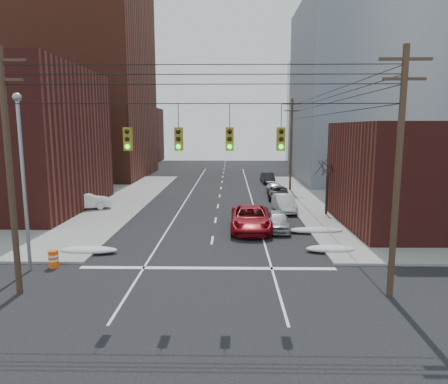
{
  "coord_description": "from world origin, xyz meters",
  "views": [
    {
      "loc": [
        1.25,
        -14.32,
        7.56
      ],
      "look_at": [
        0.77,
        14.14,
        3.0
      ],
      "focal_mm": 32.0,
      "sensor_mm": 36.0,
      "label": 1
    }
  ],
  "objects_px": {
    "parked_car_b": "(284,203)",
    "construction_barrel": "(54,259)",
    "parked_car_a": "(278,221)",
    "lot_car_a": "(85,201)",
    "parked_car_f": "(268,178)",
    "red_pickup": "(251,219)",
    "parked_car_c": "(278,193)",
    "lot_car_b": "(63,198)",
    "parked_car_d": "(275,189)",
    "parked_car_e": "(267,177)",
    "lot_car_d": "(49,195)"
  },
  "relations": [
    {
      "from": "red_pickup",
      "to": "lot_car_a",
      "type": "height_order",
      "value": "red_pickup"
    },
    {
      "from": "lot_car_d",
      "to": "parked_car_f",
      "type": "bearing_deg",
      "value": -49.6
    },
    {
      "from": "parked_car_b",
      "to": "construction_barrel",
      "type": "xyz_separation_m",
      "value": [
        -14.59,
        -15.05,
        -0.29
      ]
    },
    {
      "from": "parked_car_b",
      "to": "construction_barrel",
      "type": "relative_size",
      "value": 4.93
    },
    {
      "from": "parked_car_a",
      "to": "lot_car_a",
      "type": "bearing_deg",
      "value": 161.56
    },
    {
      "from": "parked_car_b",
      "to": "construction_barrel",
      "type": "bearing_deg",
      "value": -137.03
    },
    {
      "from": "parked_car_d",
      "to": "parked_car_a",
      "type": "bearing_deg",
      "value": -98.96
    },
    {
      "from": "lot_car_a",
      "to": "construction_barrel",
      "type": "distance_m",
      "value": 15.64
    },
    {
      "from": "parked_car_c",
      "to": "lot_car_a",
      "type": "distance_m",
      "value": 19.74
    },
    {
      "from": "red_pickup",
      "to": "parked_car_b",
      "type": "height_order",
      "value": "red_pickup"
    },
    {
      "from": "parked_car_a",
      "to": "lot_car_d",
      "type": "relative_size",
      "value": 0.98
    },
    {
      "from": "parked_car_a",
      "to": "lot_car_d",
      "type": "height_order",
      "value": "lot_car_d"
    },
    {
      "from": "parked_car_b",
      "to": "red_pickup",
      "type": "bearing_deg",
      "value": -119.49
    },
    {
      "from": "parked_car_f",
      "to": "parked_car_e",
      "type": "bearing_deg",
      "value": 87.98
    },
    {
      "from": "parked_car_d",
      "to": "parked_car_e",
      "type": "bearing_deg",
      "value": 86.58
    },
    {
      "from": "parked_car_f",
      "to": "lot_car_d",
      "type": "xyz_separation_m",
      "value": [
        -23.46,
        -16.04,
        0.16
      ]
    },
    {
      "from": "parked_car_b",
      "to": "lot_car_d",
      "type": "height_order",
      "value": "lot_car_d"
    },
    {
      "from": "parked_car_b",
      "to": "parked_car_e",
      "type": "xyz_separation_m",
      "value": [
        0.26,
        20.38,
        -0.1
      ]
    },
    {
      "from": "red_pickup",
      "to": "lot_car_d",
      "type": "distance_m",
      "value": 22.23
    },
    {
      "from": "parked_car_e",
      "to": "red_pickup",
      "type": "bearing_deg",
      "value": -101.82
    },
    {
      "from": "red_pickup",
      "to": "parked_car_b",
      "type": "distance_m",
      "value": 7.56
    },
    {
      "from": "lot_car_d",
      "to": "parked_car_a",
      "type": "bearing_deg",
      "value": -108.69
    },
    {
      "from": "lot_car_d",
      "to": "construction_barrel",
      "type": "xyz_separation_m",
      "value": [
        8.61,
        -18.37,
        -0.4
      ]
    },
    {
      "from": "lot_car_b",
      "to": "lot_car_d",
      "type": "relative_size",
      "value": 1.07
    },
    {
      "from": "parked_car_c",
      "to": "lot_car_b",
      "type": "distance_m",
      "value": 22.02
    },
    {
      "from": "parked_car_f",
      "to": "parked_car_d",
      "type": "bearing_deg",
      "value": -92.02
    },
    {
      "from": "parked_car_f",
      "to": "parked_car_a",
      "type": "bearing_deg",
      "value": -95.53
    },
    {
      "from": "parked_car_b",
      "to": "construction_barrel",
      "type": "height_order",
      "value": "parked_car_b"
    },
    {
      "from": "parked_car_c",
      "to": "lot_car_b",
      "type": "xyz_separation_m",
      "value": [
        -21.64,
        -4.07,
        0.12
      ]
    },
    {
      "from": "red_pickup",
      "to": "construction_barrel",
      "type": "relative_size",
      "value": 6.67
    },
    {
      "from": "red_pickup",
      "to": "lot_car_a",
      "type": "xyz_separation_m",
      "value": [
        -15.0,
        6.87,
        0.03
      ]
    },
    {
      "from": "parked_car_b",
      "to": "parked_car_f",
      "type": "xyz_separation_m",
      "value": [
        0.26,
        19.36,
        -0.04
      ]
    },
    {
      "from": "parked_car_c",
      "to": "construction_barrel",
      "type": "distance_m",
      "value": 26.26
    },
    {
      "from": "red_pickup",
      "to": "parked_car_c",
      "type": "relative_size",
      "value": 1.32
    },
    {
      "from": "red_pickup",
      "to": "construction_barrel",
      "type": "bearing_deg",
      "value": -142.4
    },
    {
      "from": "parked_car_c",
      "to": "parked_car_f",
      "type": "height_order",
      "value": "parked_car_f"
    },
    {
      "from": "parked_car_b",
      "to": "parked_car_f",
      "type": "relative_size",
      "value": 1.06
    },
    {
      "from": "lot_car_b",
      "to": "construction_barrel",
      "type": "bearing_deg",
      "value": -154.46
    },
    {
      "from": "lot_car_a",
      "to": "construction_barrel",
      "type": "xyz_separation_m",
      "value": [
        3.79,
        -15.17,
        -0.43
      ]
    },
    {
      "from": "parked_car_b",
      "to": "parked_car_e",
      "type": "distance_m",
      "value": 20.38
    },
    {
      "from": "parked_car_c",
      "to": "parked_car_d",
      "type": "bearing_deg",
      "value": 93.34
    },
    {
      "from": "parked_car_e",
      "to": "lot_car_d",
      "type": "height_order",
      "value": "lot_car_d"
    },
    {
      "from": "parked_car_a",
      "to": "parked_car_f",
      "type": "height_order",
      "value": "parked_car_f"
    },
    {
      "from": "parked_car_a",
      "to": "parked_car_d",
      "type": "height_order",
      "value": "parked_car_a"
    },
    {
      "from": "lot_car_d",
      "to": "parked_car_d",
      "type": "bearing_deg",
      "value": -68.64
    },
    {
      "from": "parked_car_a",
      "to": "parked_car_b",
      "type": "distance_m",
      "value": 6.88
    },
    {
      "from": "parked_car_b",
      "to": "lot_car_b",
      "type": "distance_m",
      "value": 21.52
    },
    {
      "from": "red_pickup",
      "to": "parked_car_d",
      "type": "distance_m",
      "value": 16.91
    },
    {
      "from": "parked_car_b",
      "to": "lot_car_a",
      "type": "relative_size",
      "value": 1.01
    },
    {
      "from": "parked_car_e",
      "to": "lot_car_a",
      "type": "xyz_separation_m",
      "value": [
        -18.64,
        -20.27,
        0.24
      ]
    }
  ]
}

